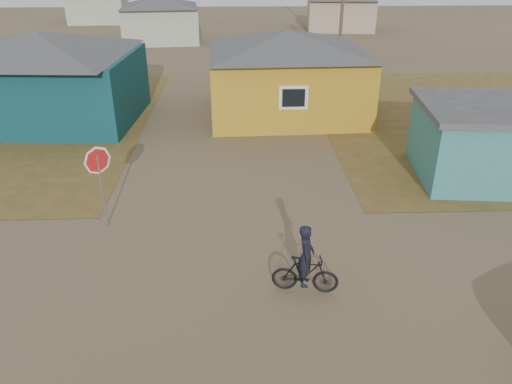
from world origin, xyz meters
TOP-DOWN VIEW (x-y plane):
  - ground at (0.00, 0.00)m, footprint 120.00×120.00m
  - house_teal at (-8.50, 13.50)m, footprint 8.93×7.08m
  - house_yellow at (2.50, 14.00)m, footprint 7.72×6.76m
  - shed_turquoise at (9.50, 6.50)m, footprint 6.71×4.93m
  - house_pale_west at (-6.00, 34.00)m, footprint 7.04×6.15m
  - house_beige_east at (10.00, 40.00)m, footprint 6.95×6.05m
  - house_pale_north at (-14.00, 46.00)m, footprint 6.28×5.81m
  - utility_pole_near at (6.50, 22.00)m, footprint 1.40×0.20m
  - stop_sign at (-3.67, 3.57)m, footprint 0.77×0.32m
  - cyclist at (1.68, 0.34)m, footprint 1.61×0.70m

SIDE VIEW (x-z plane):
  - ground at x=0.00m, z-range 0.00..0.00m
  - cyclist at x=1.68m, z-range -0.24..1.53m
  - shed_turquoise at x=9.50m, z-range 0.01..2.61m
  - house_pale_north at x=-14.00m, z-range 0.05..3.45m
  - stop_sign at x=-3.67m, z-range 0.58..3.05m
  - house_pale_west at x=-6.00m, z-range 0.06..3.66m
  - house_beige_east at x=10.00m, z-range 0.06..3.66m
  - house_yellow at x=2.50m, z-range 0.05..3.95m
  - house_teal at x=-8.50m, z-range 0.05..4.05m
  - utility_pole_near at x=6.50m, z-range 0.14..8.14m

